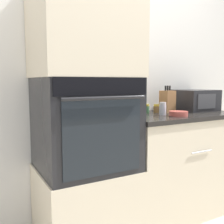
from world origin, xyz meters
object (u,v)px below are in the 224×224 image
Objects in this scene: condiment_jar_near at (157,109)px; knife_block at (167,101)px; bowl at (178,114)px; condiment_jar_mid at (163,109)px; wall_oven at (85,124)px; microwave at (194,100)px; condiment_jar_far at (147,109)px.

knife_block is at bearing -2.81° from condiment_jar_near.
bowl is 1.41× the size of condiment_jar_mid.
condiment_jar_mid is at bearing -3.76° from wall_oven.
wall_oven reaches higher than bowl.
bowl is (-0.44, -0.25, -0.08)m from microwave.
microwave is 0.56m from condiment_jar_far.
wall_oven is 6.21× the size of condiment_jar_mid.
wall_oven is 1.81× the size of microwave.
wall_oven is 1.21m from microwave.
condiment_jar_near is (-0.46, 0.01, -0.06)m from microwave.
wall_oven reaches higher than condiment_jar_mid.
microwave is 2.43× the size of bowl.
wall_oven is 0.78m from bowl.
wall_oven reaches higher than condiment_jar_near.
wall_oven is 4.39× the size of bowl.
knife_block reaches higher than condiment_jar_mid.
condiment_jar_far is (-0.10, 0.01, 0.00)m from condiment_jar_near.
bowl is 0.14m from condiment_jar_mid.
condiment_jar_mid reaches higher than condiment_jar_near.
condiment_jar_far is (-0.22, 0.02, -0.06)m from knife_block.
condiment_jar_far is (-0.55, 0.02, -0.06)m from microwave.
condiment_jar_near is at bearing 70.02° from condiment_jar_mid.
bowl is at bearing -111.39° from knife_block.
microwave is at bearing -1.25° from condiment_jar_near.
wall_oven is 0.65m from condiment_jar_far.
microwave reaches higher than condiment_jar_near.
condiment_jar_near reaches higher than bowl.
bowl is at bearing -11.60° from wall_oven.
knife_block is at bearing -3.96° from condiment_jar_far.
wall_oven is at bearing -173.43° from knife_block.
wall_oven reaches higher than knife_block.
microwave is 3.43× the size of condiment_jar_mid.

